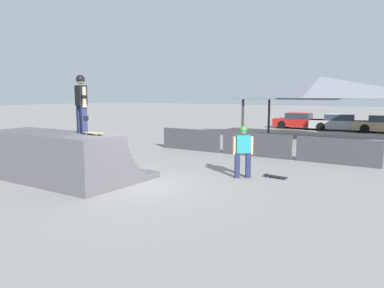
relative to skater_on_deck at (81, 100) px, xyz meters
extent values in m
plane|color=gray|center=(1.40, 0.65, -2.61)|extent=(160.00, 160.00, 0.00)
cube|color=#565459|center=(-0.99, 0.42, -2.51)|extent=(4.84, 3.23, 0.20)
cube|color=#565459|center=(-0.99, 0.04, -2.32)|extent=(4.84, 2.46, 0.20)
cube|color=#565459|center=(-0.99, -0.10, -2.12)|extent=(4.84, 2.18, 0.20)
cube|color=#565459|center=(-0.99, -0.20, -1.92)|extent=(4.84, 1.99, 0.20)
cube|color=#565459|center=(-0.99, -0.27, -1.72)|extent=(4.84, 1.85, 0.20)
cube|color=#565459|center=(-0.99, -0.31, -1.52)|extent=(4.84, 1.76, 0.20)
cube|color=#565459|center=(-0.99, -0.35, -1.32)|extent=(4.84, 1.69, 0.20)
cube|color=#565459|center=(-0.99, -0.37, -1.13)|extent=(4.84, 1.65, 0.20)
cylinder|color=silver|center=(-0.99, 0.45, -1.06)|extent=(4.74, 0.07, 0.07)
cube|color=#1E2347|center=(0.17, -0.07, -0.60)|extent=(0.21, 0.21, 0.86)
cube|color=black|center=(0.19, -0.04, -0.55)|extent=(0.24, 0.21, 0.13)
cube|color=#1E2347|center=(-0.18, 0.07, -0.60)|extent=(0.21, 0.21, 0.86)
cube|color=black|center=(-0.16, 0.10, -0.55)|extent=(0.24, 0.21, 0.13)
cube|color=black|center=(0.00, 0.00, 0.14)|extent=(0.52, 0.39, 0.61)
cylinder|color=tan|center=(0.27, -0.11, 0.09)|extent=(0.15, 0.15, 0.61)
cylinder|color=black|center=(0.27, -0.11, 0.10)|extent=(0.22, 0.22, 0.09)
cylinder|color=tan|center=(-0.27, 0.10, 0.09)|extent=(0.15, 0.15, 0.61)
cylinder|color=black|center=(-0.27, 0.10, 0.10)|extent=(0.22, 0.22, 0.09)
sphere|color=tan|center=(0.00, 0.00, 0.60)|extent=(0.24, 0.24, 0.24)
sphere|color=black|center=(0.00, 0.00, 0.63)|extent=(0.27, 0.27, 0.27)
cylinder|color=silver|center=(0.84, -0.06, -1.00)|extent=(0.05, 0.04, 0.05)
cylinder|color=silver|center=(0.83, -0.20, -1.00)|extent=(0.05, 0.04, 0.05)
cylinder|color=silver|center=(0.37, -0.01, -1.00)|extent=(0.05, 0.04, 0.05)
cylinder|color=silver|center=(0.35, -0.15, -1.00)|extent=(0.05, 0.04, 0.05)
cube|color=tan|center=(0.60, -0.10, -0.97)|extent=(0.78, 0.28, 0.02)
cube|color=tan|center=(0.95, -0.14, -0.95)|extent=(0.11, 0.21, 0.02)
cube|color=#1E2347|center=(3.66, 3.36, -2.19)|extent=(0.22, 0.22, 0.85)
cube|color=#1E2347|center=(3.96, 3.58, -2.19)|extent=(0.22, 0.22, 0.85)
cube|color=teal|center=(3.81, 3.47, -1.47)|extent=(0.50, 0.46, 0.60)
cylinder|color=tan|center=(3.58, 3.30, -1.51)|extent=(0.16, 0.16, 0.60)
cylinder|color=tan|center=(4.04, 3.64, -1.51)|extent=(0.16, 0.16, 0.60)
sphere|color=tan|center=(3.81, 3.47, -1.02)|extent=(0.23, 0.23, 0.23)
sphere|color=#337F33|center=(3.81, 3.47, -0.99)|extent=(0.26, 0.26, 0.26)
cylinder|color=blue|center=(4.52, 3.98, -2.59)|extent=(0.05, 0.03, 0.05)
cylinder|color=blue|center=(4.53, 4.12, -2.59)|extent=(0.05, 0.03, 0.05)
cylinder|color=blue|center=(5.00, 3.93, -2.59)|extent=(0.05, 0.03, 0.05)
cylinder|color=blue|center=(5.02, 4.07, -2.59)|extent=(0.05, 0.03, 0.05)
cube|color=black|center=(4.77, 4.02, -2.55)|extent=(0.81, 0.27, 0.02)
cube|color=black|center=(4.40, 4.06, -2.53)|extent=(0.11, 0.21, 0.02)
cube|color=#3D3D42|center=(-1.07, 7.71, -2.09)|extent=(3.29, 0.12, 1.05)
cube|color=#3D3D42|center=(2.43, 7.71, -2.09)|extent=(3.29, 0.12, 1.05)
cube|color=#3D3D42|center=(5.93, 7.71, -2.09)|extent=(3.29, 0.12, 1.05)
cylinder|color=#2D2D33|center=(-0.91, 13.33, -1.38)|extent=(0.16, 0.16, 2.47)
cylinder|color=#2D2D33|center=(-0.91, 17.63, -1.38)|extent=(0.16, 0.16, 2.47)
cube|color=slate|center=(3.13, 15.48, -0.09)|extent=(9.50, 5.06, 0.10)
pyramid|color=slate|center=(3.13, 15.48, 0.59)|extent=(9.31, 4.96, 1.26)
cube|color=red|center=(-0.05, 22.19, -2.13)|extent=(4.08, 1.79, 0.62)
cube|color=#283342|center=(-0.16, 22.19, -1.59)|extent=(1.91, 1.47, 0.46)
cube|color=red|center=(-0.16, 22.19, -1.36)|extent=(1.82, 1.43, 0.04)
cylinder|color=black|center=(1.17, 22.99, -2.29)|extent=(0.64, 0.21, 0.64)
cylinder|color=black|center=(1.20, 21.45, -2.29)|extent=(0.64, 0.21, 0.64)
cylinder|color=black|center=(-1.30, 22.94, -2.29)|extent=(0.64, 0.21, 0.64)
cylinder|color=black|center=(-1.27, 21.39, -2.29)|extent=(0.64, 0.21, 0.64)
cube|color=#A8AAAF|center=(3.04, 22.31, -2.13)|extent=(4.80, 2.55, 0.62)
cube|color=#283342|center=(2.92, 22.29, -1.59)|extent=(2.34, 1.83, 0.46)
cube|color=#A8AAAF|center=(2.92, 22.29, -1.36)|extent=(2.24, 1.78, 0.04)
cylinder|color=black|center=(4.26, 23.35, -2.29)|extent=(0.67, 0.31, 0.64)
cylinder|color=black|center=(4.55, 21.77, -2.29)|extent=(0.67, 0.31, 0.64)
cylinder|color=black|center=(1.53, 22.84, -2.29)|extent=(0.67, 0.31, 0.64)
cylinder|color=black|center=(1.82, 21.27, -2.29)|extent=(0.67, 0.31, 0.64)
cube|color=#283342|center=(6.02, 22.28, -1.59)|extent=(2.26, 1.75, 0.46)
cylinder|color=black|center=(4.66, 22.90, -2.29)|extent=(0.66, 0.29, 0.64)
cylinder|color=black|center=(4.89, 21.31, -2.29)|extent=(0.66, 0.29, 0.64)
camera|label=1|loc=(9.12, -7.76, 0.19)|focal=35.00mm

